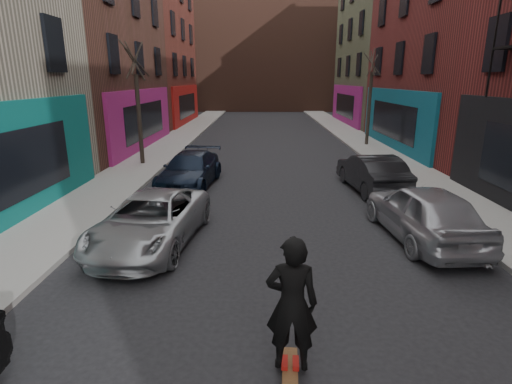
{
  "coord_description": "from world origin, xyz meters",
  "views": [
    {
      "loc": [
        -0.42,
        -1.03,
        4.08
      ],
      "look_at": [
        -0.54,
        7.7,
        1.6
      ],
      "focal_mm": 28.0,
      "sensor_mm": 36.0,
      "label": 1
    }
  ],
  "objects_px": {
    "parked_right_far": "(423,212)",
    "skateboarder": "(292,304)",
    "parked_left_far": "(151,220)",
    "parked_right_end": "(372,173)",
    "tree_left_far": "(137,95)",
    "skateboard": "(290,368)",
    "parked_left_end": "(190,170)",
    "tree_right_far": "(371,88)"
  },
  "relations": [
    {
      "from": "parked_right_far",
      "to": "skateboarder",
      "type": "bearing_deg",
      "value": 47.95
    },
    {
      "from": "parked_left_far",
      "to": "parked_left_end",
      "type": "distance_m",
      "value": 5.73
    },
    {
      "from": "tree_right_far",
      "to": "skateboarder",
      "type": "bearing_deg",
      "value": -107.07
    },
    {
      "from": "parked_right_far",
      "to": "parked_right_end",
      "type": "relative_size",
      "value": 1.04
    },
    {
      "from": "skateboard",
      "to": "parked_left_end",
      "type": "bearing_deg",
      "value": 111.06
    },
    {
      "from": "parked_left_end",
      "to": "skateboarder",
      "type": "distance_m",
      "value": 10.83
    },
    {
      "from": "parked_right_far",
      "to": "skateboard",
      "type": "relative_size",
      "value": 5.5
    },
    {
      "from": "tree_left_far",
      "to": "skateboarder",
      "type": "relative_size",
      "value": 3.26
    },
    {
      "from": "parked_right_end",
      "to": "parked_right_far",
      "type": "bearing_deg",
      "value": 84.93
    },
    {
      "from": "parked_left_far",
      "to": "skateboard",
      "type": "distance_m",
      "value": 5.64
    },
    {
      "from": "tree_left_far",
      "to": "parked_left_far",
      "type": "height_order",
      "value": "tree_left_far"
    },
    {
      "from": "parked_left_far",
      "to": "parked_right_end",
      "type": "bearing_deg",
      "value": 43.17
    },
    {
      "from": "parked_right_far",
      "to": "parked_left_far",
      "type": "bearing_deg",
      "value": -1.57
    },
    {
      "from": "tree_left_far",
      "to": "skateboard",
      "type": "bearing_deg",
      "value": -66.34
    },
    {
      "from": "tree_left_far",
      "to": "parked_right_end",
      "type": "height_order",
      "value": "tree_left_far"
    },
    {
      "from": "parked_right_end",
      "to": "skateboard",
      "type": "relative_size",
      "value": 5.3
    },
    {
      "from": "parked_left_far",
      "to": "skateboard",
      "type": "height_order",
      "value": "parked_left_far"
    },
    {
      "from": "parked_right_far",
      "to": "skateboard",
      "type": "bearing_deg",
      "value": 47.95
    },
    {
      "from": "tree_right_far",
      "to": "parked_left_far",
      "type": "xyz_separation_m",
      "value": [
        -9.4,
        -15.57,
        -2.89
      ]
    },
    {
      "from": "parked_left_end",
      "to": "parked_right_far",
      "type": "height_order",
      "value": "parked_right_far"
    },
    {
      "from": "tree_right_far",
      "to": "parked_right_end",
      "type": "distance_m",
      "value": 11.06
    },
    {
      "from": "parked_right_far",
      "to": "skateboard",
      "type": "xyz_separation_m",
      "value": [
        -3.8,
        -5.02,
        -0.7
      ]
    },
    {
      "from": "tree_left_far",
      "to": "tree_right_far",
      "type": "relative_size",
      "value": 0.96
    },
    {
      "from": "parked_left_far",
      "to": "skateboarder",
      "type": "height_order",
      "value": "skateboarder"
    },
    {
      "from": "parked_left_end",
      "to": "skateboard",
      "type": "xyz_separation_m",
      "value": [
        3.21,
        -10.33,
        -0.6
      ]
    },
    {
      "from": "tree_right_far",
      "to": "skateboard",
      "type": "height_order",
      "value": "tree_right_far"
    },
    {
      "from": "tree_left_far",
      "to": "tree_right_far",
      "type": "xyz_separation_m",
      "value": [
        12.4,
        6.0,
        0.15
      ]
    },
    {
      "from": "parked_left_end",
      "to": "parked_right_end",
      "type": "relative_size",
      "value": 1.06
    },
    {
      "from": "parked_right_far",
      "to": "skateboarder",
      "type": "distance_m",
      "value": 6.3
    },
    {
      "from": "parked_right_end",
      "to": "skateboard",
      "type": "distance_m",
      "value": 10.47
    },
    {
      "from": "parked_left_far",
      "to": "parked_left_end",
      "type": "xyz_separation_m",
      "value": [
        0.0,
        5.73,
        0.01
      ]
    },
    {
      "from": "parked_right_end",
      "to": "skateboard",
      "type": "xyz_separation_m",
      "value": [
        -3.72,
        -9.77,
        -0.65
      ]
    },
    {
      "from": "parked_left_end",
      "to": "skateboard",
      "type": "bearing_deg",
      "value": -66.49
    },
    {
      "from": "tree_left_far",
      "to": "parked_left_far",
      "type": "bearing_deg",
      "value": -72.59
    },
    {
      "from": "tree_left_far",
      "to": "skateboarder",
      "type": "height_order",
      "value": "tree_left_far"
    },
    {
      "from": "parked_right_end",
      "to": "skateboarder",
      "type": "height_order",
      "value": "skateboarder"
    },
    {
      "from": "parked_left_end",
      "to": "parked_right_far",
      "type": "xyz_separation_m",
      "value": [
        7.0,
        -5.32,
        0.1
      ]
    },
    {
      "from": "skateboarder",
      "to": "parked_right_end",
      "type": "bearing_deg",
      "value": -107.04
    },
    {
      "from": "tree_right_far",
      "to": "skateboard",
      "type": "xyz_separation_m",
      "value": [
        -6.19,
        -20.17,
        -3.48
      ]
    },
    {
      "from": "tree_right_far",
      "to": "skateboarder",
      "type": "distance_m",
      "value": 21.24
    },
    {
      "from": "parked_left_end",
      "to": "parked_right_far",
      "type": "distance_m",
      "value": 8.79
    },
    {
      "from": "tree_left_far",
      "to": "parked_left_far",
      "type": "relative_size",
      "value": 1.41
    }
  ]
}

